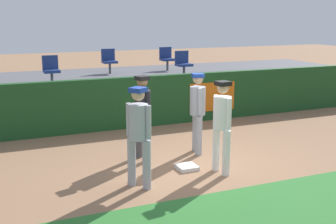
% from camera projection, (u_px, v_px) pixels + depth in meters
% --- Properties ---
extents(ground_plane, '(60.00, 60.00, 0.00)m').
position_uv_depth(ground_plane, '(192.00, 165.00, 9.16)').
color(ground_plane, '#936B4C').
extents(grass_foreground_strip, '(18.00, 2.80, 0.01)m').
position_uv_depth(grass_foreground_strip, '(276.00, 223.00, 6.57)').
color(grass_foreground_strip, '#2D722D').
rests_on(grass_foreground_strip, ground_plane).
extents(first_base, '(0.40, 0.40, 0.08)m').
position_uv_depth(first_base, '(187.00, 167.00, 8.90)').
color(first_base, white).
rests_on(first_base, ground_plane).
extents(player_fielder_home, '(0.39, 0.59, 1.86)m').
position_uv_depth(player_fielder_home, '(222.00, 121.00, 8.48)').
color(player_fielder_home, white).
rests_on(player_fielder_home, ground_plane).
extents(player_runner_visitor, '(0.42, 0.50, 1.83)m').
position_uv_depth(player_runner_visitor, '(198.00, 108.00, 9.75)').
color(player_runner_visitor, '#9EA3AD').
rests_on(player_runner_visitor, ground_plane).
extents(player_coach_visitor, '(0.49, 0.49, 1.86)m').
position_uv_depth(player_coach_visitor, '(139.00, 130.00, 7.75)').
color(player_coach_visitor, '#9EA3AD').
rests_on(player_coach_visitor, ground_plane).
extents(player_umpire, '(0.43, 0.50, 1.84)m').
position_uv_depth(player_umpire, '(143.00, 112.00, 9.31)').
color(player_umpire, '#4C4C51').
rests_on(player_umpire, ground_plane).
extents(field_wall, '(18.00, 0.26, 1.43)m').
position_uv_depth(field_wall, '(138.00, 102.00, 12.17)').
color(field_wall, '#19471E').
rests_on(field_wall, ground_plane).
extents(bleacher_platform, '(18.00, 4.80, 1.13)m').
position_uv_depth(bleacher_platform, '(112.00, 93.00, 14.50)').
color(bleacher_platform, '#59595E').
rests_on(bleacher_platform, ground_plane).
extents(seat_back_center, '(0.47, 0.44, 0.84)m').
position_uv_depth(seat_back_center, '(109.00, 60.00, 14.92)').
color(seat_back_center, '#4C4C51').
rests_on(seat_back_center, bleacher_platform).
extents(seat_front_right, '(0.47, 0.44, 0.84)m').
position_uv_depth(seat_front_right, '(183.00, 62.00, 14.06)').
color(seat_front_right, '#4C4C51').
rests_on(seat_front_right, bleacher_platform).
extents(seat_back_right, '(0.46, 0.44, 0.84)m').
position_uv_depth(seat_back_right, '(167.00, 57.00, 15.74)').
color(seat_back_right, '#4C4C51').
rests_on(seat_back_right, bleacher_platform).
extents(seat_front_left, '(0.45, 0.44, 0.84)m').
position_uv_depth(seat_front_left, '(51.00, 68.00, 12.46)').
color(seat_front_left, '#4C4C51').
rests_on(seat_front_left, bleacher_platform).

